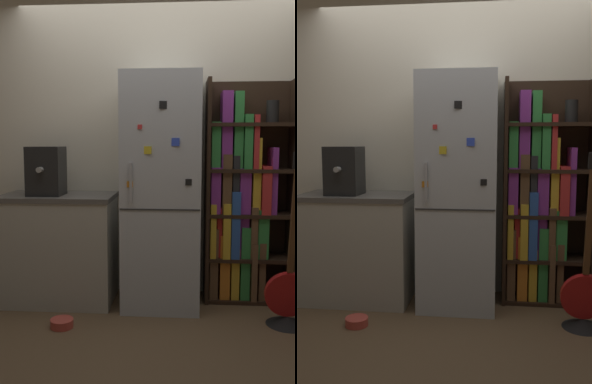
# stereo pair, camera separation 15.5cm
# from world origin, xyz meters

# --- Properties ---
(ground_plane) EXTENTS (16.00, 16.00, 0.00)m
(ground_plane) POSITION_xyz_m (0.00, 0.00, 0.00)
(ground_plane) COLOR brown
(wall_back) EXTENTS (8.00, 0.05, 2.60)m
(wall_back) POSITION_xyz_m (0.00, 0.47, 1.30)
(wall_back) COLOR beige
(wall_back) RESTS_ON ground_plane
(refrigerator) EXTENTS (0.61, 0.63, 1.86)m
(refrigerator) POSITION_xyz_m (-0.00, 0.15, 0.93)
(refrigerator) COLOR silver
(refrigerator) RESTS_ON ground_plane
(bookshelf) EXTENTS (0.73, 0.33, 1.84)m
(bookshelf) POSITION_xyz_m (0.67, 0.31, 0.82)
(bookshelf) COLOR black
(bookshelf) RESTS_ON ground_plane
(kitchen_counter) EXTENTS (0.93, 0.59, 0.90)m
(kitchen_counter) POSITION_xyz_m (-0.86, 0.17, 0.45)
(kitchen_counter) COLOR #BCB7A8
(kitchen_counter) RESTS_ON ground_plane
(espresso_machine) EXTENTS (0.27, 0.32, 0.39)m
(espresso_machine) POSITION_xyz_m (-0.94, 0.11, 1.10)
(espresso_machine) COLOR black
(espresso_machine) RESTS_ON kitchen_counter
(guitar) EXTENTS (0.34, 0.31, 1.26)m
(guitar) POSITION_xyz_m (0.94, -0.22, 0.18)
(guitar) COLOR black
(guitar) RESTS_ON ground_plane
(pet_bowl) EXTENTS (0.17, 0.17, 0.06)m
(pet_bowl) POSITION_xyz_m (-0.69, -0.38, 0.04)
(pet_bowl) COLOR #D84C3F
(pet_bowl) RESTS_ON ground_plane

